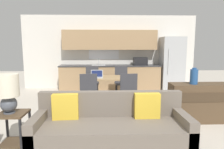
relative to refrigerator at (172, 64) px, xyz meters
The scene contains 15 objects.
ground_plane 4.89m from the refrigerator, 117.83° to the right, with size 20.00×20.00×0.00m, color beige.
wall_back 2.31m from the refrigerator, behind, with size 6.40×0.07×2.70m.
kitchen_counter 2.23m from the refrigerator, behind, with size 3.60×0.65×2.15m.
refrigerator is the anchor object (origin of this frame).
dining_table 2.97m from the refrigerator, 143.25° to the right, with size 1.45×0.82×0.74m.
couch 4.85m from the refrigerator, 119.06° to the right, with size 2.30×0.80×0.85m.
side_table 5.71m from the refrigerator, 131.96° to the right, with size 0.40×0.40×0.59m.
table_lamp 5.72m from the refrigerator, 132.18° to the right, with size 0.32×0.32×0.58m.
credenza 3.22m from the refrigerator, 98.17° to the right, with size 1.23×0.42×0.81m.
vase 3.24m from the refrigerator, 100.95° to the right, with size 0.15×0.15×0.34m.
dining_chair_near_left 3.80m from the refrigerator, 138.24° to the right, with size 0.48×0.48×0.95m.
dining_chair_near_right 3.20m from the refrigerator, 126.74° to the right, with size 0.46×0.46×0.95m.
dining_chair_far_right 2.19m from the refrigerator, 152.66° to the right, with size 0.43×0.43×0.95m.
dining_chair_far_left 3.03m from the refrigerator, 160.67° to the right, with size 0.43×0.43×0.95m.
laptop 3.22m from the refrigerator, 145.33° to the right, with size 0.32×0.26×0.20m.
Camera 1 is at (-0.19, -2.88, 1.57)m, focal length 32.00 mm.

